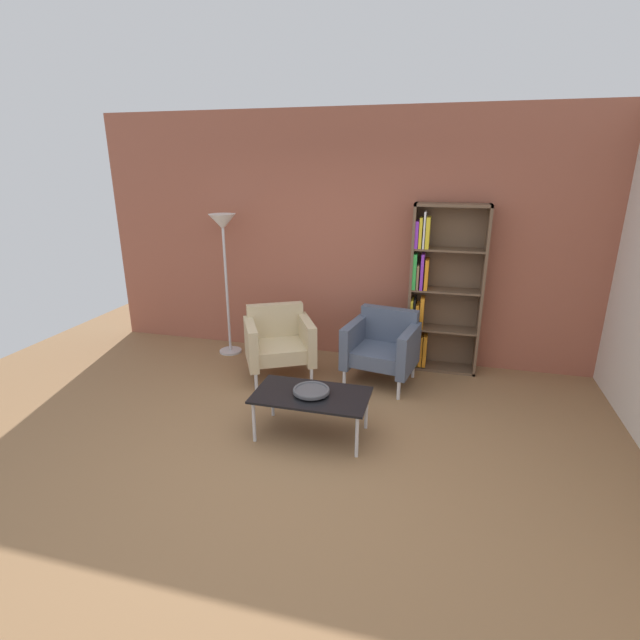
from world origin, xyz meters
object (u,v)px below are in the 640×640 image
(coffee_table_low, at_px, (311,397))
(armchair_near_window, at_px, (278,341))
(decorative_bowl, at_px, (311,390))
(armchair_spare_guest, at_px, (382,346))
(floor_lamp_torchiere, at_px, (224,239))
(bookshelf_tall, at_px, (437,293))

(coffee_table_low, relative_size, armchair_near_window, 1.08)
(decorative_bowl, height_order, armchair_spare_guest, armchair_spare_guest)
(coffee_table_low, distance_m, decorative_bowl, 0.07)
(armchair_near_window, distance_m, floor_lamp_torchiere, 1.42)
(bookshelf_tall, height_order, armchair_spare_guest, bookshelf_tall)
(floor_lamp_torchiere, bearing_deg, coffee_table_low, -46.30)
(decorative_bowl, distance_m, armchair_near_window, 1.32)
(decorative_bowl, xyz_separation_m, floor_lamp_torchiere, (-1.54, 1.61, 1.01))
(armchair_spare_guest, height_order, floor_lamp_torchiere, floor_lamp_torchiere)
(coffee_table_low, distance_m, floor_lamp_torchiere, 2.48)
(bookshelf_tall, relative_size, coffee_table_low, 1.90)
(coffee_table_low, bearing_deg, bookshelf_tall, 61.48)
(bookshelf_tall, height_order, armchair_near_window, bookshelf_tall)
(bookshelf_tall, bearing_deg, decorative_bowl, -118.52)
(floor_lamp_torchiere, bearing_deg, decorative_bowl, -46.30)
(coffee_table_low, xyz_separation_m, armchair_near_window, (-0.70, 1.12, 0.05))
(armchair_near_window, distance_m, armchair_spare_guest, 1.16)
(coffee_table_low, relative_size, decorative_bowl, 3.12)
(coffee_table_low, bearing_deg, armchair_near_window, 122.14)
(bookshelf_tall, distance_m, floor_lamp_torchiere, 2.58)
(coffee_table_low, bearing_deg, armchair_spare_guest, 70.69)
(coffee_table_low, distance_m, armchair_spare_guest, 1.35)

